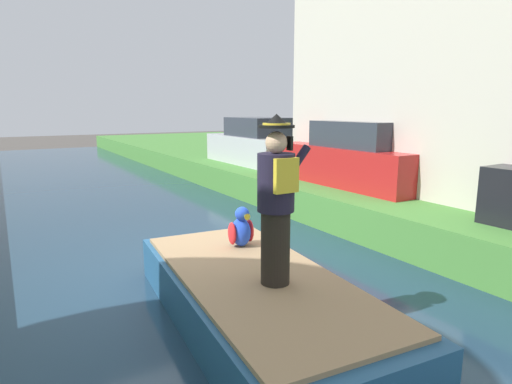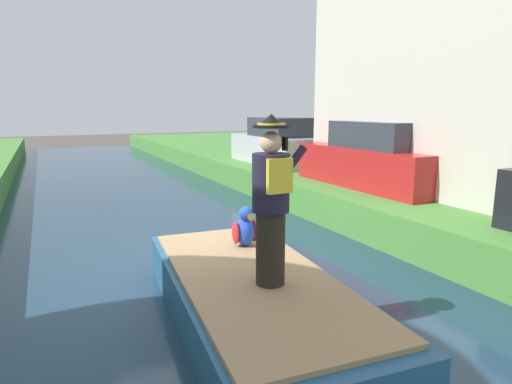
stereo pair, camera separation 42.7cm
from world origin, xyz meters
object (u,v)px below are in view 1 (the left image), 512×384
object	(u,v)px
parked_car_silver	(256,144)
boat	(256,299)
parked_car_red	(357,158)
parrot_plush	(241,229)
person_pirate	(276,201)

from	to	relation	value
parked_car_silver	boat	bearing A→B (deg)	-120.95
boat	parked_car_silver	world-z (taller)	parked_car_silver
parked_car_red	parked_car_silver	world-z (taller)	same
boat	parrot_plush	bearing A→B (deg)	70.52
boat	parked_car_silver	xyz separation A→B (m)	(4.88, 8.14, 1.05)
person_pirate	parked_car_silver	distance (m)	9.75
boat	person_pirate	size ratio (longest dim) A/B	2.35
parked_car_red	parked_car_silver	xyz separation A→B (m)	(0.00, 4.69, 0.00)
parked_car_red	parrot_plush	bearing A→B (deg)	-151.58
boat	parked_car_red	xyz separation A→B (m)	(4.88, 3.46, 1.05)
parrot_plush	parked_car_red	world-z (taller)	parked_car_red
parked_car_silver	person_pirate	bearing A→B (deg)	-119.69
parrot_plush	parked_car_silver	distance (m)	8.46
parrot_plush	parked_car_red	xyz separation A→B (m)	(4.53, 2.45, 0.50)
person_pirate	parked_car_red	size ratio (longest dim) A/B	0.46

